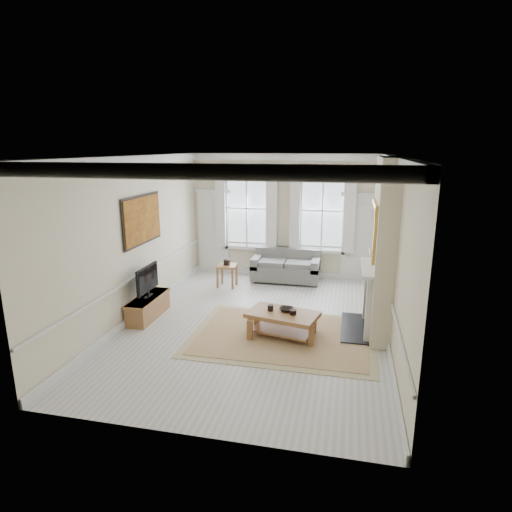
% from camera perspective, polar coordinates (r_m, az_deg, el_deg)
% --- Properties ---
extents(floor, '(7.20, 7.20, 0.00)m').
position_cam_1_polar(floor, '(8.94, 0.00, -9.12)').
color(floor, '#B7B5AD').
rests_on(floor, ground).
extents(ceiling, '(7.20, 7.20, 0.00)m').
position_cam_1_polar(ceiling, '(8.21, 0.01, 13.22)').
color(ceiling, white).
rests_on(ceiling, back_wall).
extents(back_wall, '(5.20, 0.00, 5.20)m').
position_cam_1_polar(back_wall, '(11.89, 3.76, 5.31)').
color(back_wall, beige).
rests_on(back_wall, floor).
extents(left_wall, '(0.00, 7.20, 7.20)m').
position_cam_1_polar(left_wall, '(9.31, -15.83, 2.27)').
color(left_wall, beige).
rests_on(left_wall, floor).
extents(right_wall, '(0.00, 7.20, 7.20)m').
position_cam_1_polar(right_wall, '(8.27, 17.89, 0.63)').
color(right_wall, beige).
rests_on(right_wall, floor).
extents(window_left, '(1.26, 0.20, 2.20)m').
position_cam_1_polar(window_left, '(12.02, -1.24, 6.40)').
color(window_left, '#B2BCC6').
rests_on(window_left, back_wall).
extents(window_right, '(1.26, 0.20, 2.20)m').
position_cam_1_polar(window_right, '(11.70, 8.86, 6.02)').
color(window_right, '#B2BCC6').
rests_on(window_right, back_wall).
extents(door_left, '(0.90, 0.08, 2.30)m').
position_cam_1_polar(door_left, '(12.42, -5.70, 3.08)').
color(door_left, silver).
rests_on(door_left, floor).
extents(door_right, '(0.90, 0.08, 2.30)m').
position_cam_1_polar(door_right, '(11.82, 13.56, 2.18)').
color(door_right, silver).
rests_on(door_right, floor).
extents(painting, '(0.05, 1.66, 1.06)m').
position_cam_1_polar(painting, '(9.49, -14.91, 4.70)').
color(painting, '#A8731C').
rests_on(painting, left_wall).
extents(chimney_breast, '(0.35, 1.70, 3.38)m').
position_cam_1_polar(chimney_breast, '(8.45, 16.60, 1.00)').
color(chimney_breast, beige).
rests_on(chimney_breast, floor).
extents(hearth, '(0.55, 1.50, 0.05)m').
position_cam_1_polar(hearth, '(8.94, 13.08, -9.34)').
color(hearth, black).
rests_on(hearth, floor).
extents(fireplace, '(0.21, 1.45, 1.33)m').
position_cam_1_polar(fireplace, '(8.70, 14.66, -5.13)').
color(fireplace, silver).
rests_on(fireplace, floor).
extents(mirror, '(0.06, 1.26, 1.06)m').
position_cam_1_polar(mirror, '(8.36, 15.30, 3.42)').
color(mirror, '#B78C32').
rests_on(mirror, chimney_breast).
extents(sofa, '(1.81, 0.88, 0.85)m').
position_cam_1_polar(sofa, '(11.69, 4.03, -1.61)').
color(sofa, '#61615F').
rests_on(sofa, floor).
extents(side_table, '(0.53, 0.53, 0.58)m').
position_cam_1_polar(side_table, '(11.17, -3.89, -1.74)').
color(side_table, brown).
rests_on(side_table, floor).
extents(rug, '(3.50, 2.60, 0.02)m').
position_cam_1_polar(rug, '(8.43, 3.54, -10.58)').
color(rug, '#A37B54').
rests_on(rug, floor).
extents(coffee_table, '(1.45, 1.04, 0.49)m').
position_cam_1_polar(coffee_table, '(8.27, 3.59, -8.07)').
color(coffee_table, brown).
rests_on(coffee_table, rug).
extents(ceramic_pot_a, '(0.11, 0.11, 0.11)m').
position_cam_1_polar(ceramic_pot_a, '(8.30, 1.94, -6.92)').
color(ceramic_pot_a, black).
rests_on(ceramic_pot_a, coffee_table).
extents(ceramic_pot_b, '(0.13, 0.13, 0.09)m').
position_cam_1_polar(ceramic_pot_b, '(8.15, 4.94, -7.46)').
color(ceramic_pot_b, black).
rests_on(ceramic_pot_b, coffee_table).
extents(bowl, '(0.29, 0.29, 0.07)m').
position_cam_1_polar(bowl, '(8.31, 4.05, -7.10)').
color(bowl, black).
rests_on(bowl, coffee_table).
extents(tv_stand, '(0.42, 1.30, 0.46)m').
position_cam_1_polar(tv_stand, '(9.50, -14.16, -6.62)').
color(tv_stand, brown).
rests_on(tv_stand, floor).
extents(tv, '(0.08, 0.90, 0.68)m').
position_cam_1_polar(tv, '(9.29, -14.27, -3.02)').
color(tv, black).
rests_on(tv, tv_stand).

